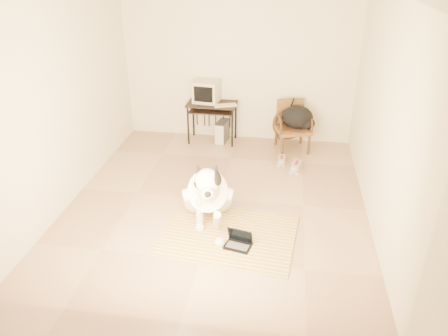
% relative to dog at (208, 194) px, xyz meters
% --- Properties ---
extents(floor, '(4.50, 4.50, 0.00)m').
position_rel_dog_xyz_m(floor, '(0.05, 0.51, -0.38)').
color(floor, tan).
rests_on(floor, ground).
extents(wall_back, '(4.50, 0.00, 4.50)m').
position_rel_dog_xyz_m(wall_back, '(0.05, 2.76, 0.97)').
color(wall_back, beige).
rests_on(wall_back, floor).
extents(wall_front, '(4.50, 0.00, 4.50)m').
position_rel_dog_xyz_m(wall_front, '(0.05, -1.74, 0.97)').
color(wall_front, beige).
rests_on(wall_front, floor).
extents(wall_left, '(0.00, 4.50, 4.50)m').
position_rel_dog_xyz_m(wall_left, '(-1.95, 0.51, 0.97)').
color(wall_left, beige).
rests_on(wall_left, floor).
extents(wall_right, '(0.00, 4.50, 4.50)m').
position_rel_dog_xyz_m(wall_right, '(2.05, 0.51, 0.97)').
color(wall_right, beige).
rests_on(wall_right, floor).
extents(rug, '(1.71, 1.38, 0.02)m').
position_rel_dog_xyz_m(rug, '(0.31, -0.32, -0.37)').
color(rug, orange).
rests_on(rug, floor).
extents(dog, '(0.66, 1.28, 0.97)m').
position_rel_dog_xyz_m(dog, '(0.00, 0.00, 0.00)').
color(dog, silver).
rests_on(dog, rug).
extents(laptop, '(0.34, 0.28, 0.21)m').
position_rel_dog_xyz_m(laptop, '(0.46, -0.51, -0.31)').
color(laptop, black).
rests_on(laptop, rug).
extents(computer_desk, '(0.87, 0.49, 0.71)m').
position_rel_dog_xyz_m(computer_desk, '(-0.37, 2.48, 0.23)').
color(computer_desk, black).
rests_on(computer_desk, floor).
extents(crt_monitor, '(0.46, 0.45, 0.37)m').
position_rel_dog_xyz_m(crt_monitor, '(-0.48, 2.57, 0.52)').
color(crt_monitor, '#BDB394').
rests_on(crt_monitor, computer_desk).
extents(desk_keyboard, '(0.41, 0.26, 0.03)m').
position_rel_dog_xyz_m(desk_keyboard, '(-0.12, 2.37, 0.34)').
color(desk_keyboard, '#BDB394').
rests_on(desk_keyboard, computer_desk).
extents(pc_tower, '(0.22, 0.42, 0.37)m').
position_rel_dog_xyz_m(pc_tower, '(-0.20, 2.50, -0.20)').
color(pc_tower, '#464649').
rests_on(pc_tower, floor).
extents(rattan_chair, '(0.67, 0.66, 0.83)m').
position_rel_dog_xyz_m(rattan_chair, '(1.03, 2.38, 0.04)').
color(rattan_chair, brown).
rests_on(rattan_chair, floor).
extents(backpack, '(0.57, 0.44, 0.39)m').
position_rel_dog_xyz_m(backpack, '(1.12, 2.36, 0.18)').
color(backpack, black).
rests_on(backpack, rattan_chair).
extents(sneaker_left, '(0.12, 0.28, 0.10)m').
position_rel_dog_xyz_m(sneaker_left, '(0.89, 1.78, -0.34)').
color(sneaker_left, white).
rests_on(sneaker_left, floor).
extents(sneaker_right, '(0.19, 0.34, 0.11)m').
position_rel_dog_xyz_m(sneaker_right, '(1.12, 1.57, -0.33)').
color(sneaker_right, white).
rests_on(sneaker_right, floor).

